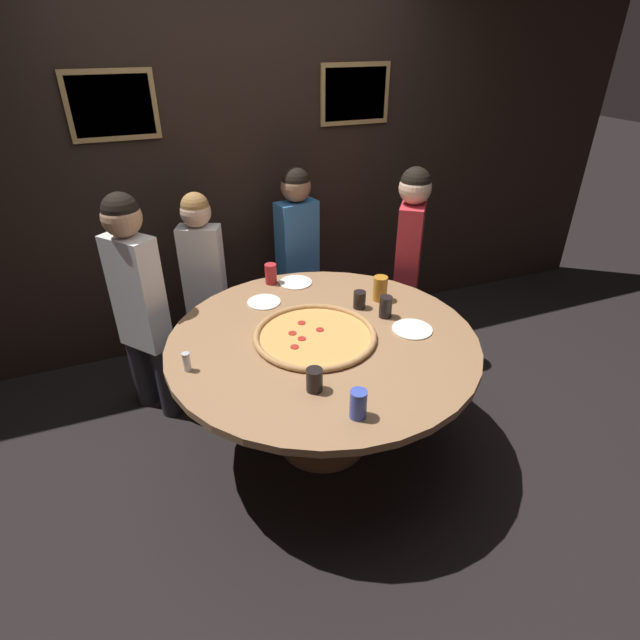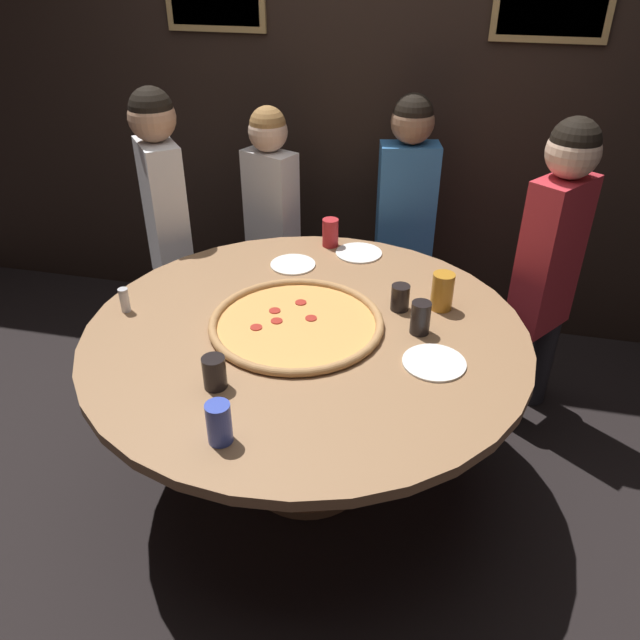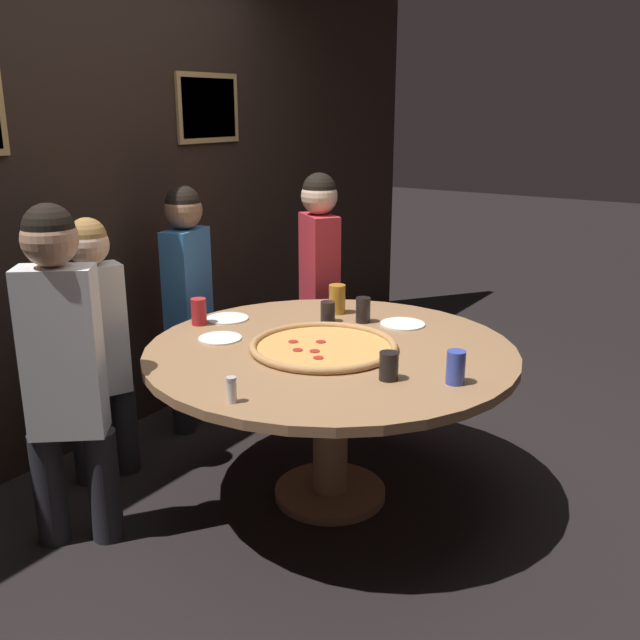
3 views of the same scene
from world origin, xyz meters
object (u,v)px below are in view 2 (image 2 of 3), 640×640
object	(u,v)px
dining_table	(306,356)
diner_side_left	(272,216)
drink_cup_centre_back	(214,372)
drink_cup_far_left	(442,291)
diner_centre_back	(166,219)
drink_cup_front_edge	(420,318)
diner_side_right	(405,215)
drink_cup_beside_pizza	(330,233)
drink_cup_near_left	(400,298)
white_plate_near_front	(434,363)
condiment_shaker	(125,300)
drink_cup_near_right	(219,423)
diner_far_right	(549,262)
white_plate_beside_cup	(359,253)
giant_pizza	(296,323)
white_plate_right_side	(293,265)

from	to	relation	value
dining_table	diner_side_left	bearing A→B (deg)	113.32
drink_cup_centre_back	diner_side_left	size ratio (longest dim) A/B	0.09
drink_cup_far_left	diner_centre_back	xyz separation A→B (m)	(-1.34, 0.43, -0.01)
drink_cup_front_edge	diner_side_right	xyz separation A→B (m)	(-0.17, 1.01, -0.03)
dining_table	drink_cup_centre_back	world-z (taller)	drink_cup_centre_back
drink_cup_beside_pizza	diner_side_right	bearing A→B (deg)	49.96
diner_side_right	diner_side_left	xyz separation A→B (m)	(-0.68, -0.06, -0.04)
drink_cup_near_left	white_plate_near_front	distance (m)	0.37
drink_cup_front_edge	drink_cup_beside_pizza	bearing A→B (deg)	126.23
drink_cup_centre_back	condiment_shaker	distance (m)	0.63
condiment_shaker	diner_side_right	distance (m)	1.47
diner_side_right	drink_cup_beside_pizza	bearing A→B (deg)	37.30
drink_cup_near_left	diner_side_left	size ratio (longest dim) A/B	0.08
drink_cup_near_right	diner_far_right	size ratio (longest dim) A/B	0.09
drink_cup_far_left	white_plate_beside_cup	size ratio (longest dim) A/B	0.71
drink_cup_near_right	diner_side_right	xyz separation A→B (m)	(0.34, 1.71, -0.03)
drink_cup_near_right	diner_centre_back	world-z (taller)	diner_centre_back
dining_table	drink_cup_near_left	bearing A→B (deg)	34.69
drink_cup_far_left	white_plate_near_front	distance (m)	0.38
giant_pizza	white_plate_near_front	world-z (taller)	giant_pizza
dining_table	white_plate_near_front	bearing A→B (deg)	-13.01
diner_side_right	diner_side_left	size ratio (longest dim) A/B	1.06
giant_pizza	condiment_shaker	world-z (taller)	condiment_shaker
dining_table	drink_cup_near_right	size ratio (longest dim) A/B	12.51
giant_pizza	diner_far_right	xyz separation A→B (m)	(0.94, 0.64, 0.04)
drink_cup_beside_pizza	drink_cup_front_edge	size ratio (longest dim) A/B	1.05
giant_pizza	white_plate_near_front	xyz separation A→B (m)	(0.52, -0.12, -0.01)
drink_cup_far_left	white_plate_right_side	world-z (taller)	drink_cup_far_left
drink_cup_centre_back	drink_cup_near_right	distance (m)	0.26
drink_cup_far_left	drink_cup_beside_pizza	xyz separation A→B (m)	(-0.54, 0.46, -0.01)
diner_centre_back	white_plate_beside_cup	bearing A→B (deg)	-130.46
drink_cup_near_right	condiment_shaker	distance (m)	0.86
drink_cup_beside_pizza	diner_far_right	xyz separation A→B (m)	(0.96, -0.07, -0.01)
drink_cup_centre_back	drink_cup_near_right	size ratio (longest dim) A/B	0.85
drink_cup_centre_back	drink_cup_beside_pizza	xyz separation A→B (m)	(0.14, 1.12, 0.01)
white_plate_right_side	giant_pizza	bearing A→B (deg)	-73.36
drink_cup_far_left	drink_cup_near_right	world-z (taller)	drink_cup_far_left
dining_table	drink_cup_near_right	world-z (taller)	drink_cup_near_right
dining_table	diner_side_left	size ratio (longest dim) A/B	1.28
diner_far_right	condiment_shaker	bearing A→B (deg)	-30.88
diner_side_right	condiment_shaker	bearing A→B (deg)	36.88
white_plate_right_side	diner_centre_back	distance (m)	0.72
drink_cup_centre_back	white_plate_near_front	world-z (taller)	drink_cup_centre_back
condiment_shaker	diner_side_left	xyz separation A→B (m)	(0.27, 1.05, -0.06)
drink_cup_near_right	white_plate_beside_cup	world-z (taller)	drink_cup_near_right
condiment_shaker	diner_side_right	world-z (taller)	diner_side_right
drink_cup_near_left	diner_side_left	world-z (taller)	diner_side_left
dining_table	drink_cup_front_edge	size ratio (longest dim) A/B	13.15
diner_centre_back	diner_far_right	size ratio (longest dim) A/B	1.01
dining_table	condiment_shaker	world-z (taller)	condiment_shaker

